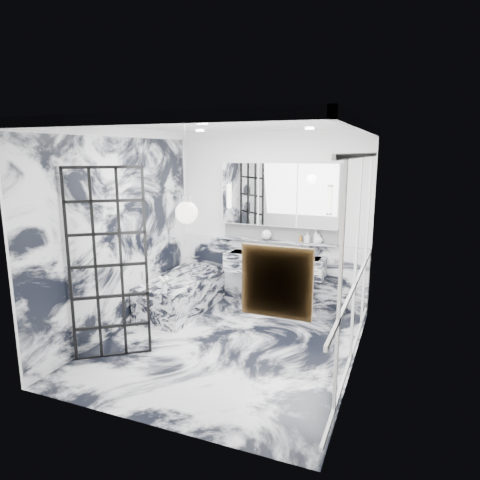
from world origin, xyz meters
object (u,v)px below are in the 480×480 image
at_px(crittall_door, 109,265).
at_px(bathtub, 182,293).
at_px(trough_sink, 274,264).
at_px(mirror_cabinet, 279,195).

xyz_separation_m(crittall_door, bathtub, (0.01, 1.68, -0.88)).
bearing_deg(bathtub, trough_sink, 26.48).
bearing_deg(trough_sink, bathtub, -153.52).
distance_m(crittall_door, trough_sink, 2.73).
distance_m(trough_sink, bathtub, 1.55).
bearing_deg(bathtub, mirror_cabinet, 32.06).
distance_m(trough_sink, mirror_cabinet, 1.10).
relative_size(trough_sink, mirror_cabinet, 0.84).
bearing_deg(mirror_cabinet, bathtub, -147.94).
relative_size(trough_sink, bathtub, 0.97).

